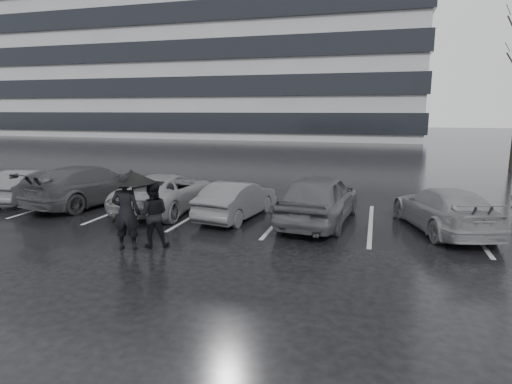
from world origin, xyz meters
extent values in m
plane|color=black|center=(0.00, 0.00, 0.00)|extent=(160.00, 160.00, 0.00)
cube|color=#979799|center=(-22.00, 48.00, 14.00)|extent=(60.00, 25.00, 28.00)
cube|color=black|center=(-22.00, 48.00, 2.00)|extent=(60.60, 25.60, 2.20)
cube|color=black|center=(-22.00, 48.00, 6.00)|extent=(60.60, 25.60, 2.20)
cube|color=black|center=(-22.00, 48.00, 10.00)|extent=(60.60, 25.60, 2.20)
cube|color=black|center=(-22.00, 48.00, 14.00)|extent=(60.60, 25.60, 2.20)
cube|color=black|center=(-22.00, 48.00, 18.00)|extent=(60.60, 25.60, 2.20)
imported|color=black|center=(1.86, 2.20, 0.77)|extent=(2.29, 4.70, 1.54)
imported|color=#2C2D2F|center=(-0.75, 2.11, 0.59)|extent=(1.80, 3.76, 1.19)
imported|color=#535356|center=(-3.40, 2.45, 0.64)|extent=(2.21, 4.64, 1.28)
imported|color=black|center=(-6.53, 2.58, 0.72)|extent=(3.05, 5.28, 1.44)
imported|color=#2C2D2F|center=(-9.18, 2.42, 0.60)|extent=(1.82, 3.80, 1.20)
imported|color=#535356|center=(5.40, 2.34, 0.63)|extent=(2.95, 4.63, 1.25)
imported|color=black|center=(-2.41, -1.59, 0.94)|extent=(0.77, 0.60, 1.87)
imported|color=black|center=(-1.88, -1.23, 0.83)|extent=(0.99, 0.89, 1.66)
cylinder|color=black|center=(-2.32, -1.39, 0.85)|extent=(0.03, 0.03, 1.69)
cone|color=black|center=(-2.32, -1.39, 1.80)|extent=(1.16, 1.16, 0.30)
sphere|color=black|center=(-2.32, -1.39, 1.95)|extent=(0.05, 0.05, 0.05)
cube|color=#A9A9AB|center=(-10.60, 2.50, 0.00)|extent=(0.12, 5.00, 0.00)
cube|color=#A9A9AB|center=(-7.80, 2.50, 0.00)|extent=(0.12, 5.00, 0.00)
cube|color=#A9A9AB|center=(-5.00, 2.50, 0.00)|extent=(0.12, 5.00, 0.00)
cube|color=#A9A9AB|center=(-2.20, 2.50, 0.00)|extent=(0.12, 5.00, 0.00)
cube|color=#A9A9AB|center=(0.60, 2.50, 0.00)|extent=(0.12, 5.00, 0.00)
cube|color=#A9A9AB|center=(3.40, 2.50, 0.00)|extent=(0.12, 5.00, 0.00)
cube|color=#A9A9AB|center=(6.20, 2.50, 0.00)|extent=(0.12, 5.00, 0.00)
camera|label=1|loc=(3.44, -10.56, 3.42)|focal=30.00mm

